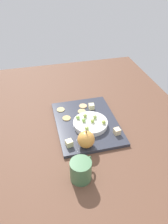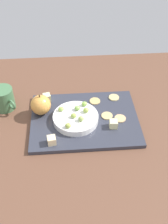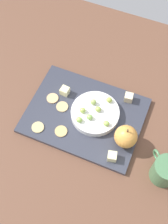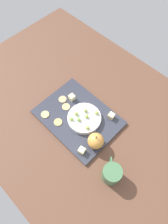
# 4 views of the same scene
# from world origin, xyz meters

# --- Properties ---
(table) EXTENTS (1.49, 0.97, 0.03)m
(table) POSITION_xyz_m (0.00, 0.00, 0.02)
(table) COLOR brown
(table) RESTS_ON ground
(platter) EXTENTS (0.38, 0.29, 0.01)m
(platter) POSITION_xyz_m (-0.04, -0.04, 0.04)
(platter) COLOR #30333F
(platter) RESTS_ON table
(serving_dish) EXTENTS (0.16, 0.16, 0.02)m
(serving_dish) POSITION_xyz_m (-0.01, -0.03, 0.06)
(serving_dish) COLOR white
(serving_dish) RESTS_ON platter
(apple_whole) EXTENTS (0.07, 0.07, 0.07)m
(apple_whole) POSITION_xyz_m (0.11, -0.08, 0.08)
(apple_whole) COLOR gold
(apple_whole) RESTS_ON platter
(apple_stem) EXTENTS (0.01, 0.01, 0.01)m
(apple_stem) POSITION_xyz_m (0.11, -0.08, 0.12)
(apple_stem) COLOR brown
(apple_stem) RESTS_ON apple_whole
(cheese_cube_0) EXTENTS (0.03, 0.03, 0.03)m
(cheese_cube_0) POSITION_xyz_m (-0.13, 0.01, 0.06)
(cheese_cube_0) COLOR beige
(cheese_cube_0) RESTS_ON platter
(cheese_cube_1) EXTENTS (0.03, 0.03, 0.03)m
(cheese_cube_1) POSITION_xyz_m (0.08, 0.07, 0.06)
(cheese_cube_1) COLOR beige
(cheese_cube_1) RESTS_ON platter
(cheese_cube_2) EXTENTS (0.03, 0.03, 0.03)m
(cheese_cube_2) POSITION_xyz_m (0.10, -0.15, 0.06)
(cheese_cube_2) COLOR beige
(cheese_cube_2) RESTS_ON platter
(cracker_0) EXTENTS (0.04, 0.04, 0.00)m
(cracker_0) POSITION_xyz_m (-0.09, -0.12, 0.05)
(cracker_0) COLOR tan
(cracker_0) RESTS_ON platter
(cracker_1) EXTENTS (0.04, 0.04, 0.00)m
(cracker_1) POSITION_xyz_m (-0.16, -0.02, 0.05)
(cracker_1) COLOR tan
(cracker_1) RESTS_ON platter
(cracker_2) EXTENTS (0.04, 0.04, 0.00)m
(cracker_2) POSITION_xyz_m (-0.16, -0.14, 0.05)
(cracker_2) COLOR tan
(cracker_2) RESTS_ON platter
(cracker_3) EXTENTS (0.04, 0.04, 0.00)m
(cracker_3) POSITION_xyz_m (-0.12, -0.04, 0.05)
(cracker_3) COLOR tan
(cracker_3) RESTS_ON platter
(grape_0) EXTENTS (0.02, 0.02, 0.02)m
(grape_0) POSITION_xyz_m (-0.02, -0.00, 0.08)
(grape_0) COLOR #9CB65E
(grape_0) RESTS_ON serving_dish
(grape_1) EXTENTS (0.02, 0.02, 0.02)m
(grape_1) POSITION_xyz_m (-0.00, -0.02, 0.08)
(grape_1) COLOR #9BB74C
(grape_1) RESTS_ON serving_dish
(grape_2) EXTENTS (0.02, 0.02, 0.02)m
(grape_2) POSITION_xyz_m (-0.04, -0.04, 0.08)
(grape_2) COLOR #A0B951
(grape_2) RESTS_ON serving_dish
(grape_3) EXTENTS (0.02, 0.02, 0.02)m
(grape_3) POSITION_xyz_m (-0.01, -0.06, 0.08)
(grape_3) COLOR #88B855
(grape_3) RESTS_ON serving_dish
(grape_4) EXTENTS (0.02, 0.02, 0.02)m
(grape_4) POSITION_xyz_m (0.04, -0.06, 0.08)
(grape_4) COLOR #97BE55
(grape_4) RESTS_ON serving_dish
(grape_5) EXTENTS (0.02, 0.02, 0.02)m
(grape_5) POSITION_xyz_m (0.02, 0.03, 0.08)
(grape_5) COLOR #9DB14B
(grape_5) RESTS_ON serving_dish
(grape_6) EXTENTS (0.02, 0.02, 0.02)m
(grape_6) POSITION_xyz_m (-0.04, -0.08, 0.08)
(grape_6) COLOR #92C252
(grape_6) RESTS_ON serving_dish
(cup) EXTENTS (0.09, 0.09, 0.08)m
(cup) POSITION_xyz_m (0.25, -0.13, 0.07)
(cup) COLOR #467249
(cup) RESTS_ON table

